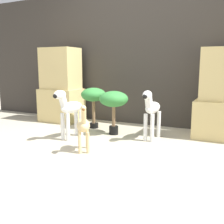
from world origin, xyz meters
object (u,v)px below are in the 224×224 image
object	(u,v)px
zebra_left	(69,109)
giraffe_figurine	(83,126)
potted_palm_front	(114,101)
zebra_right	(151,109)
potted_palm_back	(93,96)

from	to	relation	value
zebra_left	giraffe_figurine	bearing A→B (deg)	-39.60
giraffe_figurine	potted_palm_front	world-z (taller)	potted_palm_front
zebra_right	potted_palm_back	xyz separation A→B (m)	(-1.00, 0.25, 0.09)
potted_palm_front	potted_palm_back	size ratio (longest dim) A/B	0.98
zebra_left	potted_palm_front	xyz separation A→B (m)	(0.43, 0.46, 0.07)
giraffe_figurine	potted_palm_front	size ratio (longest dim) A/B	0.90
zebra_left	potted_palm_back	xyz separation A→B (m)	(-0.02, 0.68, 0.09)
giraffe_figurine	potted_palm_back	world-z (taller)	potted_palm_back
zebra_left	giraffe_figurine	size ratio (longest dim) A/B	1.20
zebra_left	potted_palm_front	distance (m)	0.63
giraffe_figurine	potted_palm_front	bearing A→B (deg)	91.14
zebra_left	giraffe_figurine	xyz separation A→B (m)	(0.44, -0.37, -0.11)
zebra_right	zebra_left	distance (m)	1.07
zebra_left	potted_palm_back	bearing A→B (deg)	91.92
zebra_left	giraffe_figurine	world-z (taller)	zebra_left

